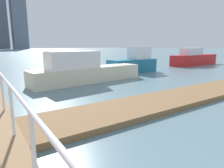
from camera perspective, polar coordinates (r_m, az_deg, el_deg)
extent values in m
plane|color=slate|center=(16.15, -20.83, 2.56)|extent=(300.00, 300.00, 0.00)
cube|color=olive|center=(8.38, 17.59, -4.01)|extent=(12.64, 2.00, 0.18)
cylinder|color=white|center=(2.71, -21.82, -17.83)|extent=(0.06, 0.06, 1.05)
cylinder|color=white|center=(4.44, -27.08, -6.86)|extent=(0.06, 0.06, 1.05)
cylinder|color=white|center=(6.25, -29.25, -2.11)|extent=(0.06, 0.06, 1.05)
cylinder|color=white|center=(3.41, -25.86, -2.79)|extent=(0.06, 24.38, 0.06)
cylinder|color=brown|center=(12.40, -6.52, 5.01)|extent=(0.29, 0.29, 1.80)
cylinder|color=brown|center=(11.23, -17.78, 4.18)|extent=(0.30, 0.30, 1.90)
cube|color=beige|center=(12.13, -6.63, 2.77)|extent=(7.31, 2.22, 0.91)
cube|color=white|center=(11.48, -11.21, 6.89)|extent=(3.13, 1.48, 0.97)
cube|color=red|center=(24.56, 22.78, 6.47)|extent=(7.22, 1.88, 1.15)
cube|color=white|center=(23.94, 22.12, 8.73)|extent=(2.92, 1.35, 0.77)
cube|color=#1E6B8C|center=(16.48, 5.90, 5.28)|extent=(4.32, 1.60, 1.08)
cube|color=white|center=(16.93, 7.95, 8.94)|extent=(1.76, 1.23, 1.02)
cube|color=slate|center=(151.85, -25.64, 18.55)|extent=(8.96, 10.11, 49.12)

